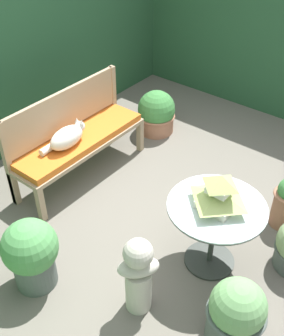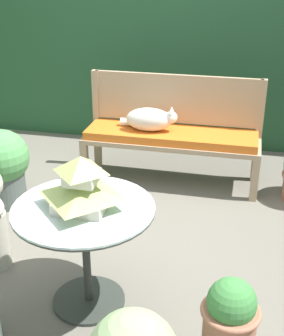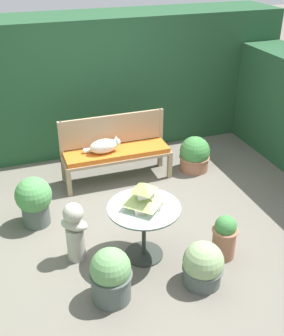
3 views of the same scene
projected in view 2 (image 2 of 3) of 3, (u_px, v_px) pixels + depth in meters
ground at (128, 241)px, 3.28m from camera, size 30.00×30.00×0.00m
foliage_hedge_back at (183, 37)px, 4.98m from camera, size 6.40×1.01×2.05m
garden_bench at (171, 139)px, 3.98m from camera, size 1.50×0.44×0.47m
bench_backrest at (176, 104)px, 4.05m from camera, size 1.50×0.06×0.91m
cat at (150, 119)px, 3.93m from camera, size 0.51×0.22×0.21m
patio_table at (85, 228)px, 2.51m from camera, size 0.76×0.76×0.63m
pagoda_birdhouse at (82, 186)px, 2.40m from camera, size 0.35×0.35×0.29m
potted_plant_bench_right at (2, 165)px, 3.65m from camera, size 0.43×0.43×0.62m
potted_plant_hedge_corner at (229, 325)px, 2.19m from camera, size 0.28×0.28×0.51m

